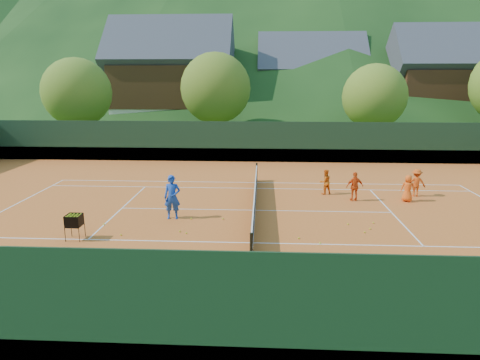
{
  "coord_description": "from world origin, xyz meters",
  "views": [
    {
      "loc": [
        0.34,
        -19.39,
        6.17
      ],
      "look_at": [
        -0.7,
        0.0,
        1.49
      ],
      "focal_mm": 32.0,
      "sensor_mm": 36.0,
      "label": 1
    }
  ],
  "objects_px": {
    "ball_hopper": "(74,221)",
    "chalet_right": "(441,86)",
    "student_b": "(355,187)",
    "tennis_net": "(255,200)",
    "coach": "(172,197)",
    "student_c": "(408,188)",
    "chalet_mid": "(310,87)",
    "student_a": "(325,182)",
    "student_d": "(416,183)",
    "chalet_left": "(172,82)"
  },
  "relations": [
    {
      "from": "student_c",
      "to": "chalet_mid",
      "type": "bearing_deg",
      "value": -69.39
    },
    {
      "from": "student_d",
      "to": "chalet_left",
      "type": "bearing_deg",
      "value": -46.64
    },
    {
      "from": "student_c",
      "to": "tennis_net",
      "type": "distance_m",
      "value": 7.93
    },
    {
      "from": "student_a",
      "to": "chalet_right",
      "type": "height_order",
      "value": "chalet_right"
    },
    {
      "from": "chalet_right",
      "to": "student_b",
      "type": "bearing_deg",
      "value": -118.01
    },
    {
      "from": "student_b",
      "to": "chalet_left",
      "type": "distance_m",
      "value": 32.25
    },
    {
      "from": "ball_hopper",
      "to": "chalet_right",
      "type": "relative_size",
      "value": 0.08
    },
    {
      "from": "student_a",
      "to": "chalet_left",
      "type": "height_order",
      "value": "chalet_left"
    },
    {
      "from": "coach",
      "to": "student_b",
      "type": "height_order",
      "value": "coach"
    },
    {
      "from": "coach",
      "to": "student_d",
      "type": "bearing_deg",
      "value": 14.77
    },
    {
      "from": "ball_hopper",
      "to": "chalet_mid",
      "type": "relative_size",
      "value": 0.08
    },
    {
      "from": "coach",
      "to": "chalet_mid",
      "type": "relative_size",
      "value": 0.16
    },
    {
      "from": "coach",
      "to": "student_c",
      "type": "xyz_separation_m",
      "value": [
        11.32,
        3.29,
        -0.3
      ]
    },
    {
      "from": "coach",
      "to": "chalet_mid",
      "type": "bearing_deg",
      "value": 69.78
    },
    {
      "from": "student_a",
      "to": "coach",
      "type": "bearing_deg",
      "value": 11.67
    },
    {
      "from": "coach",
      "to": "student_b",
      "type": "distance_m",
      "value": 9.27
    },
    {
      "from": "student_d",
      "to": "chalet_mid",
      "type": "height_order",
      "value": "chalet_mid"
    },
    {
      "from": "ball_hopper",
      "to": "chalet_right",
      "type": "height_order",
      "value": "chalet_right"
    },
    {
      "from": "student_b",
      "to": "chalet_left",
      "type": "bearing_deg",
      "value": -69.78
    },
    {
      "from": "student_b",
      "to": "ball_hopper",
      "type": "bearing_deg",
      "value": 18.7
    },
    {
      "from": "tennis_net",
      "to": "ball_hopper",
      "type": "bearing_deg",
      "value": -149.27
    },
    {
      "from": "student_a",
      "to": "student_d",
      "type": "xyz_separation_m",
      "value": [
        4.75,
        -0.16,
        0.06
      ]
    },
    {
      "from": "coach",
      "to": "student_a",
      "type": "bearing_deg",
      "value": 26.5
    },
    {
      "from": "tennis_net",
      "to": "student_c",
      "type": "bearing_deg",
      "value": 13.9
    },
    {
      "from": "coach",
      "to": "chalet_right",
      "type": "relative_size",
      "value": 0.17
    },
    {
      "from": "student_d",
      "to": "ball_hopper",
      "type": "bearing_deg",
      "value": 33.69
    },
    {
      "from": "student_b",
      "to": "coach",
      "type": "bearing_deg",
      "value": 12.76
    },
    {
      "from": "chalet_mid",
      "to": "student_d",
      "type": "bearing_deg",
      "value": -85.44
    },
    {
      "from": "chalet_left",
      "to": "chalet_mid",
      "type": "xyz_separation_m",
      "value": [
        16.0,
        4.0,
        -0.66
      ]
    },
    {
      "from": "coach",
      "to": "chalet_mid",
      "type": "distance_m",
      "value": 36.89
    },
    {
      "from": "chalet_mid",
      "to": "chalet_right",
      "type": "bearing_deg",
      "value": -15.95
    },
    {
      "from": "tennis_net",
      "to": "chalet_right",
      "type": "height_order",
      "value": "chalet_right"
    },
    {
      "from": "ball_hopper",
      "to": "chalet_mid",
      "type": "xyz_separation_m",
      "value": [
        12.9,
        38.1,
        4.22
      ]
    },
    {
      "from": "tennis_net",
      "to": "ball_hopper",
      "type": "relative_size",
      "value": 12.07
    },
    {
      "from": "coach",
      "to": "student_b",
      "type": "bearing_deg",
      "value": 15.69
    },
    {
      "from": "tennis_net",
      "to": "student_a",
      "type": "bearing_deg",
      "value": 39.93
    },
    {
      "from": "student_a",
      "to": "chalet_left",
      "type": "distance_m",
      "value": 30.59
    },
    {
      "from": "student_c",
      "to": "student_b",
      "type": "bearing_deg",
      "value": 17.94
    },
    {
      "from": "chalet_right",
      "to": "chalet_mid",
      "type": "bearing_deg",
      "value": 164.05
    },
    {
      "from": "ball_hopper",
      "to": "chalet_mid",
      "type": "bearing_deg",
      "value": 71.3
    },
    {
      "from": "chalet_mid",
      "to": "chalet_left",
      "type": "bearing_deg",
      "value": -165.96
    },
    {
      "from": "ball_hopper",
      "to": "tennis_net",
      "type": "bearing_deg",
      "value": 30.73
    },
    {
      "from": "student_c",
      "to": "student_d",
      "type": "distance_m",
      "value": 1.31
    },
    {
      "from": "tennis_net",
      "to": "chalet_left",
      "type": "bearing_deg",
      "value": 108.43
    },
    {
      "from": "ball_hopper",
      "to": "student_a",
      "type": "bearing_deg",
      "value": 34.2
    },
    {
      "from": "student_c",
      "to": "chalet_left",
      "type": "height_order",
      "value": "chalet_left"
    },
    {
      "from": "coach",
      "to": "chalet_left",
      "type": "xyz_separation_m",
      "value": [
        -6.37,
        31.39,
        4.64
      ]
    },
    {
      "from": "student_a",
      "to": "tennis_net",
      "type": "height_order",
      "value": "student_a"
    },
    {
      "from": "student_b",
      "to": "tennis_net",
      "type": "xyz_separation_m",
      "value": [
        -5.04,
        -1.89,
        -0.25
      ]
    },
    {
      "from": "student_a",
      "to": "chalet_left",
      "type": "relative_size",
      "value": 0.1
    }
  ]
}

